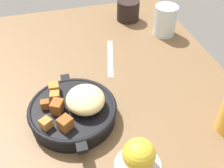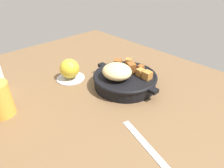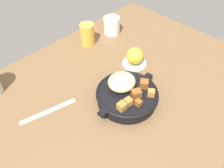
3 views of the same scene
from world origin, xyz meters
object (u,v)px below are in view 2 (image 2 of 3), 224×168
object	(u,v)px
cast_iron_skillet	(124,78)
butter_knife	(149,148)
red_apple	(70,69)
juice_glass_amber	(0,100)

from	to	relation	value
cast_iron_skillet	butter_knife	size ratio (longest dim) A/B	1.32
butter_knife	red_apple	bearing A→B (deg)	7.75
red_apple	juice_glass_amber	size ratio (longest dim) A/B	0.72
red_apple	butter_knife	distance (cm)	39.98
cast_iron_skillet	red_apple	size ratio (longest dim) A/B	3.70
butter_knife	juice_glass_amber	world-z (taller)	juice_glass_amber
cast_iron_skillet	juice_glass_amber	distance (cm)	37.64
red_apple	juice_glass_amber	bearing A→B (deg)	98.99
juice_glass_amber	cast_iron_skillet	bearing A→B (deg)	-110.33
cast_iron_skillet	red_apple	world-z (taller)	cast_iron_skillet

